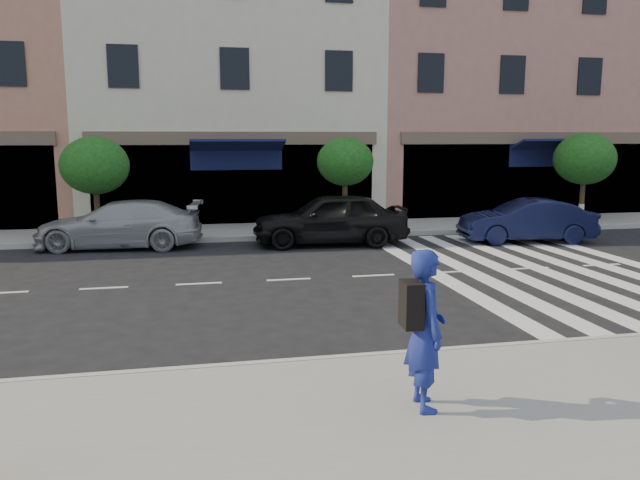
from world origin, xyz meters
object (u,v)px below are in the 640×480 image
(car_far_mid, at_px, (330,219))
(photographer, at_px, (426,330))
(car_far_left, at_px, (119,224))
(car_far_right, at_px, (527,221))

(car_far_mid, bearing_deg, photographer, -3.43)
(car_far_left, xyz_separation_m, car_far_mid, (6.12, -0.72, 0.10))
(car_far_left, height_order, car_far_mid, car_far_mid)
(car_far_left, relative_size, car_far_mid, 1.03)
(photographer, bearing_deg, car_far_left, 24.29)
(photographer, relative_size, car_far_left, 0.39)
(photographer, distance_m, car_far_right, 13.25)
(car_far_left, distance_m, car_far_right, 12.21)
(car_far_left, xyz_separation_m, car_far_right, (12.12, -1.50, -0.03))
(car_far_right, bearing_deg, photographer, -26.73)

